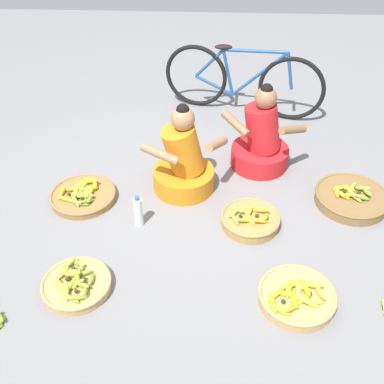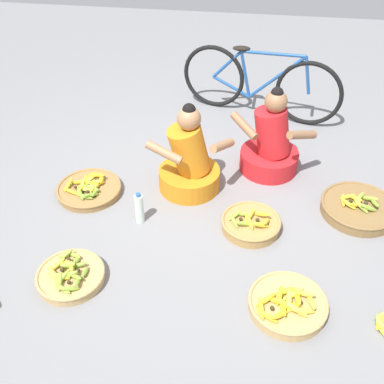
% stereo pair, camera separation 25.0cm
% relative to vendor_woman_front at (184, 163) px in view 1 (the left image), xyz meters
% --- Properties ---
extents(ground_plane, '(10.00, 10.00, 0.00)m').
position_rel_vendor_woman_front_xyz_m(ground_plane, '(0.09, -0.30, -0.26)').
color(ground_plane, slate).
extents(vendor_woman_front, '(0.69, 0.52, 0.80)m').
position_rel_vendor_woman_front_xyz_m(vendor_woman_front, '(0.00, 0.00, 0.00)').
color(vendor_woman_front, orange).
rests_on(vendor_woman_front, ground).
extents(vendor_woman_behind, '(0.75, 0.53, 0.80)m').
position_rel_vendor_woman_front_xyz_m(vendor_woman_behind, '(0.67, 0.37, 0.00)').
color(vendor_woman_behind, red).
rests_on(vendor_woman_behind, ground).
extents(bicycle_leaning, '(1.66, 0.48, 0.73)m').
position_rel_vendor_woman_front_xyz_m(bicycle_leaning, '(0.53, 1.37, 0.10)').
color(bicycle_leaning, black).
rests_on(bicycle_leaning, ground).
extents(banana_basket_front_left, '(0.47, 0.47, 0.15)m').
position_rel_vendor_woman_front_xyz_m(banana_basket_front_left, '(-0.65, -1.15, -0.21)').
color(banana_basket_front_left, tan).
rests_on(banana_basket_front_left, ground).
extents(banana_basket_back_left, '(0.55, 0.55, 0.14)m').
position_rel_vendor_woman_front_xyz_m(banana_basket_back_left, '(-0.83, -0.20, -0.21)').
color(banana_basket_back_left, olive).
rests_on(banana_basket_back_left, ground).
extents(banana_basket_front_right, '(0.51, 0.51, 0.16)m').
position_rel_vendor_woman_front_xyz_m(banana_basket_front_right, '(0.82, -1.18, -0.20)').
color(banana_basket_front_right, tan).
rests_on(banana_basket_front_right, ground).
extents(banana_basket_front_center, '(0.46, 0.46, 0.17)m').
position_rel_vendor_woman_front_xyz_m(banana_basket_front_center, '(0.55, -0.45, -0.20)').
color(banana_basket_front_center, '#A87F47').
rests_on(banana_basket_front_center, ground).
extents(banana_basket_back_right, '(0.60, 0.60, 0.17)m').
position_rel_vendor_woman_front_xyz_m(banana_basket_back_right, '(1.39, -0.14, -0.20)').
color(banana_basket_back_right, brown).
rests_on(banana_basket_back_right, ground).
extents(water_bottle, '(0.07, 0.07, 0.28)m').
position_rel_vendor_woman_front_xyz_m(water_bottle, '(-0.32, -0.49, -0.13)').
color(water_bottle, silver).
rests_on(water_bottle, ground).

